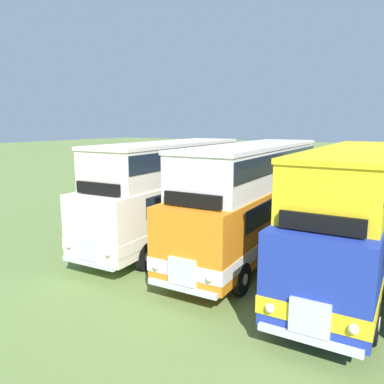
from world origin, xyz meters
TOP-DOWN VIEW (x-y plane):
  - ground_plane at (0.00, 0.00)m, footprint 200.00×200.00m
  - bus_first_in_row at (-7.79, -0.18)m, footprint 3.09×10.42m
  - bus_second_in_row at (-3.90, 0.16)m, footprint 2.95×11.06m
  - bus_third_in_row at (-0.00, -0.27)m, footprint 2.83×11.61m
  - rope_fence_line at (0.00, 9.52)m, footprint 21.65×0.08m

SIDE VIEW (x-z plane):
  - ground_plane at x=0.00m, z-range 0.00..0.00m
  - rope_fence_line at x=0.00m, z-range 0.13..1.18m
  - bus_first_in_row at x=-7.79m, z-range 0.22..4.71m
  - bus_second_in_row at x=-3.90m, z-range 0.23..4.72m
  - bus_third_in_row at x=0.00m, z-range 0.23..4.72m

